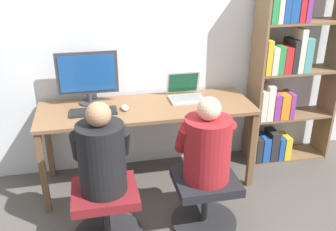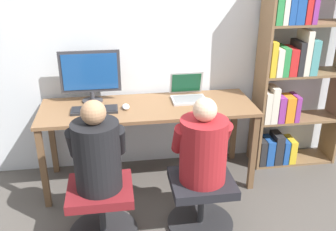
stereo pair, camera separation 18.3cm
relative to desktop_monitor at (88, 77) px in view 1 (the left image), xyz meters
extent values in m
plane|color=#4C4742|center=(0.48, -0.50, -1.01)|extent=(14.00, 14.00, 0.00)
cube|color=silver|center=(0.48, 0.20, 0.29)|extent=(10.00, 0.05, 2.60)
cube|color=brown|center=(0.48, -0.18, -0.26)|extent=(1.88, 0.63, 0.03)
cube|color=brown|center=(-0.41, -0.46, -0.64)|extent=(0.05, 0.05, 0.73)
cube|color=brown|center=(1.38, -0.46, -0.64)|extent=(0.05, 0.05, 0.73)
cube|color=brown|center=(-0.41, 0.09, -0.64)|extent=(0.05, 0.05, 0.73)
cube|color=brown|center=(1.38, 0.09, -0.64)|extent=(0.05, 0.05, 0.73)
cylinder|color=#333338|center=(0.00, 0.00, -0.24)|extent=(0.18, 0.18, 0.01)
cylinder|color=#333338|center=(0.00, 0.00, -0.20)|extent=(0.04, 0.04, 0.08)
cube|color=#333338|center=(0.00, 0.00, 0.03)|extent=(0.53, 0.02, 0.37)
cube|color=#19478C|center=(0.00, -0.01, 0.03)|extent=(0.48, 0.01, 0.32)
cube|color=#B7B7BC|center=(0.86, -0.11, -0.24)|extent=(0.31, 0.22, 0.02)
cube|color=gray|center=(0.86, -0.11, -0.23)|extent=(0.27, 0.17, 0.00)
cube|color=#B7B7BC|center=(0.86, 0.03, -0.12)|extent=(0.31, 0.07, 0.22)
cube|color=#144C2D|center=(0.86, 0.02, -0.12)|extent=(0.27, 0.06, 0.18)
cube|color=#232326|center=(0.02, -0.23, -0.24)|extent=(0.39, 0.16, 0.02)
cube|color=black|center=(0.02, -0.23, -0.22)|extent=(0.36, 0.13, 0.00)
ellipsoid|color=silver|center=(0.29, -0.21, -0.23)|extent=(0.06, 0.11, 0.04)
cylinder|color=#262628|center=(0.06, -0.89, -0.81)|extent=(0.05, 0.05, 0.33)
cube|color=maroon|center=(0.06, -0.89, -0.61)|extent=(0.47, 0.43, 0.07)
cylinder|color=#262628|center=(0.81, -0.89, -0.99)|extent=(0.52, 0.52, 0.04)
cylinder|color=#262628|center=(0.81, -0.89, -0.81)|extent=(0.05, 0.05, 0.33)
cube|color=black|center=(0.81, -0.89, -0.61)|extent=(0.47, 0.43, 0.07)
cylinder|color=black|center=(0.06, -0.89, -0.32)|extent=(0.33, 0.33, 0.51)
sphere|color=#A87A56|center=(0.06, -0.89, 0.02)|extent=(0.17, 0.17, 0.17)
cylinder|color=black|center=(-0.10, -0.81, -0.24)|extent=(0.09, 0.23, 0.29)
cylinder|color=black|center=(0.21, -0.81, -0.24)|extent=(0.09, 0.23, 0.29)
cylinder|color=maroon|center=(0.81, -0.89, -0.33)|extent=(0.35, 0.35, 0.49)
sphere|color=beige|center=(0.81, -0.89, -0.01)|extent=(0.17, 0.17, 0.17)
cylinder|color=maroon|center=(0.65, -0.82, -0.26)|extent=(0.10, 0.22, 0.28)
cylinder|color=maroon|center=(0.98, -0.82, -0.26)|extent=(0.10, 0.22, 0.28)
cube|color=brown|center=(1.57, -0.03, -0.06)|extent=(0.02, 0.30, 1.89)
cube|color=brown|center=(2.38, -0.03, -0.06)|extent=(0.02, 0.30, 1.89)
cube|color=brown|center=(1.97, -0.03, -0.99)|extent=(0.79, 0.28, 0.02)
cube|color=brown|center=(1.97, -0.03, -0.53)|extent=(0.79, 0.28, 0.02)
cube|color=brown|center=(1.97, -0.03, -0.06)|extent=(0.79, 0.28, 0.02)
cube|color=brown|center=(1.97, -0.03, 0.40)|extent=(0.79, 0.28, 0.02)
cube|color=#262628|center=(1.62, -0.06, -0.85)|extent=(0.06, 0.23, 0.26)
cube|color=#1E4C9E|center=(1.70, -0.07, -0.85)|extent=(0.08, 0.21, 0.26)
cube|color=#262628|center=(1.79, -0.07, -0.83)|extent=(0.08, 0.20, 0.31)
cube|color=#1E4C9E|center=(1.86, -0.06, -0.86)|extent=(0.05, 0.22, 0.25)
cube|color=gold|center=(1.94, -0.07, -0.86)|extent=(0.07, 0.21, 0.24)
cube|color=silver|center=(1.62, -0.07, -0.36)|extent=(0.06, 0.20, 0.31)
cube|color=silver|center=(1.68, -0.08, -0.34)|extent=(0.07, 0.18, 0.35)
cube|color=#8C338C|center=(1.76, -0.06, -0.39)|extent=(0.06, 0.23, 0.26)
cube|color=orange|center=(1.84, -0.09, -0.39)|extent=(0.09, 0.18, 0.25)
cube|color=#8C338C|center=(1.92, -0.08, -0.39)|extent=(0.05, 0.19, 0.25)
cube|color=gold|center=(1.62, -0.05, 0.11)|extent=(0.05, 0.25, 0.32)
cube|color=silver|center=(1.68, -0.09, 0.08)|extent=(0.06, 0.16, 0.25)
cube|color=#2D8C47|center=(1.74, -0.05, 0.08)|extent=(0.06, 0.24, 0.26)
cube|color=red|center=(1.81, -0.06, 0.07)|extent=(0.07, 0.23, 0.25)
cube|color=#262628|center=(1.88, -0.06, 0.10)|extent=(0.05, 0.23, 0.31)
cube|color=silver|center=(1.94, -0.06, 0.15)|extent=(0.06, 0.23, 0.41)
cube|color=teal|center=(2.01, -0.08, 0.11)|extent=(0.07, 0.19, 0.32)
cube|color=#2D8C47|center=(1.62, -0.09, 0.55)|extent=(0.06, 0.18, 0.26)
cube|color=silver|center=(1.68, -0.05, 0.57)|extent=(0.05, 0.25, 0.31)
cube|color=#1E4C9E|center=(1.74, -0.07, 0.59)|extent=(0.06, 0.20, 0.35)
cube|color=#1E4C9E|center=(1.81, -0.06, 0.54)|extent=(0.08, 0.23, 0.26)
cube|color=red|center=(1.88, -0.08, 0.56)|extent=(0.05, 0.18, 0.29)
cube|color=#8C338C|center=(1.94, -0.06, 0.55)|extent=(0.05, 0.24, 0.26)
camera|label=1|loc=(0.03, -3.18, 1.00)|focal=40.00mm
camera|label=2|loc=(0.21, -3.21, 1.00)|focal=40.00mm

